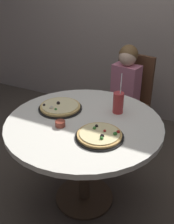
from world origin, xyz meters
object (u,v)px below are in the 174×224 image
soda_cup (118,103)px  sauce_bowl (60,124)px  chair_wooden (130,95)px  pizza_cheese (60,107)px  pizza_veggie (100,135)px  diner_child (121,105)px  dining_table (84,134)px

soda_cup → sauce_bowl: (-0.28, -0.37, -0.06)m
chair_wooden → pizza_cheese: (-0.27, -0.94, 0.24)m
pizza_veggie → soda_cup: size_ratio=1.04×
pizza_cheese → soda_cup: size_ratio=1.10×
diner_child → pizza_cheese: bearing=-107.2°
sauce_bowl → dining_table: bearing=49.3°
diner_child → pizza_cheese: 0.85m
dining_table → chair_wooden: (0.02, 1.03, -0.11)m
pizza_cheese → soda_cup: (0.42, 0.15, 0.06)m
pizza_veggie → pizza_cheese: 0.49m
dining_table → soda_cup: size_ratio=3.68×
pizza_cheese → soda_cup: 0.45m
sauce_bowl → chair_wooden: bearing=83.5°
dining_table → chair_wooden: size_ratio=1.19×
soda_cup → pizza_cheese: bearing=-160.6°
pizza_cheese → sauce_bowl: pizza_cheese is taller
pizza_cheese → diner_child: bearing=72.8°
pizza_cheese → pizza_veggie: bearing=-27.4°
soda_cup → diner_child: bearing=106.6°
dining_table → diner_child: size_ratio=1.04×
chair_wooden → pizza_cheese: chair_wooden is taller
pizza_veggie → chair_wooden: bearing=98.2°
chair_wooden → sauce_bowl: chair_wooden is taller
dining_table → sauce_bowl: (-0.12, -0.13, 0.13)m
diner_child → sauce_bowl: 1.03m
soda_cup → pizza_veggie: bearing=-87.5°
soda_cup → sauce_bowl: bearing=-127.8°
dining_table → chair_wooden: chair_wooden is taller
chair_wooden → pizza_cheese: size_ratio=2.81×
chair_wooden → diner_child: bearing=-99.6°
soda_cup → sauce_bowl: 0.47m
diner_child → pizza_cheese: size_ratio=3.20×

